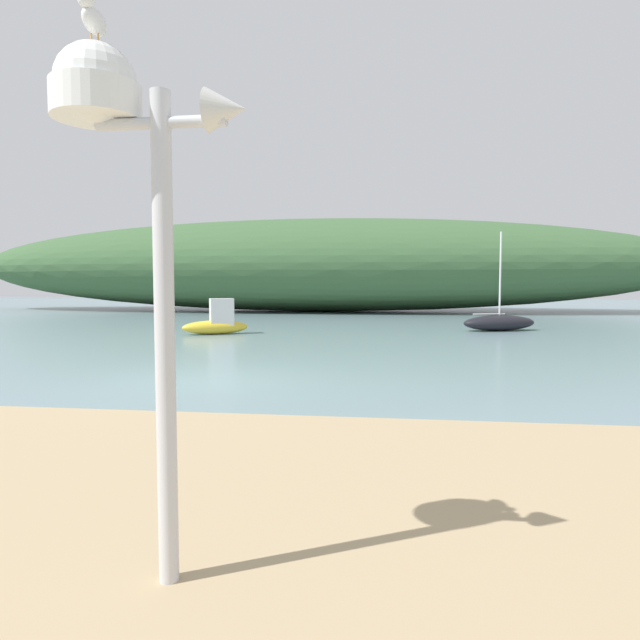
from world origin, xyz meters
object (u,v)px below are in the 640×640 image
(sailboat_far_right, at_px, (499,323))
(seagull_on_radar, at_px, (93,18))
(mast_structure, at_px, (119,140))
(motorboat_east_reach, at_px, (218,322))

(sailboat_far_right, bearing_deg, seagull_on_radar, -106.48)
(seagull_on_radar, height_order, sailboat_far_right, sailboat_far_right)
(mast_structure, bearing_deg, sailboat_far_right, 73.84)
(seagull_on_radar, relative_size, motorboat_east_reach, 0.13)
(mast_structure, distance_m, motorboat_east_reach, 18.80)
(seagull_on_radar, relative_size, sailboat_far_right, 0.08)
(mast_structure, bearing_deg, motorboat_east_reach, 106.33)
(seagull_on_radar, distance_m, sailboat_far_right, 22.13)
(mast_structure, relative_size, motorboat_east_reach, 1.22)
(mast_structure, distance_m, sailboat_far_right, 21.99)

